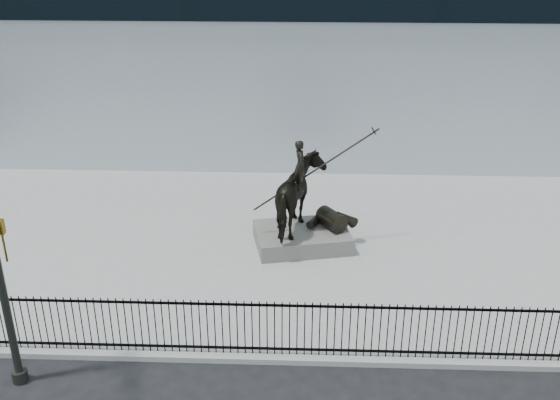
{
  "coord_description": "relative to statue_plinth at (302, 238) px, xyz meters",
  "views": [
    {
      "loc": [
        -0.46,
        -11.74,
        10.19
      ],
      "look_at": [
        -1.15,
        6.0,
        2.12
      ],
      "focal_mm": 42.0,
      "sensor_mm": 36.0,
      "label": 1
    }
  ],
  "objects": [
    {
      "name": "building",
      "position": [
        0.48,
        13.14,
        4.08
      ],
      "size": [
        44.0,
        14.0,
        9.0
      ],
      "primitive_type": "cube",
      "color": "silver",
      "rests_on": "ground"
    },
    {
      "name": "picket_fence",
      "position": [
        0.48,
        -5.61,
        0.48
      ],
      "size": [
        22.1,
        0.1,
        1.5
      ],
      "color": "black",
      "rests_on": "plaza"
    },
    {
      "name": "ground",
      "position": [
        0.48,
        -6.86,
        -0.42
      ],
      "size": [
        120.0,
        120.0,
        0.0
      ],
      "primitive_type": "plane",
      "color": "black",
      "rests_on": "ground"
    },
    {
      "name": "plaza",
      "position": [
        0.48,
        0.14,
        -0.35
      ],
      "size": [
        30.0,
        12.0,
        0.15
      ],
      "primitive_type": "cube",
      "color": "gray",
      "rests_on": "ground"
    },
    {
      "name": "equestrian_statue",
      "position": [
        0.05,
        0.01,
        1.42
      ],
      "size": [
        3.67,
        2.66,
        3.17
      ],
      "rotation": [
        0.0,
        0.0,
        0.21
      ],
      "color": "black",
      "rests_on": "statue_plinth"
    },
    {
      "name": "statue_plinth",
      "position": [
        0.0,
        0.0,
        0.0
      ],
      "size": [
        3.27,
        2.56,
        0.55
      ],
      "primitive_type": "cube",
      "rotation": [
        0.0,
        0.0,
        0.21
      ],
      "color": "#5F5B56",
      "rests_on": "plaza"
    }
  ]
}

